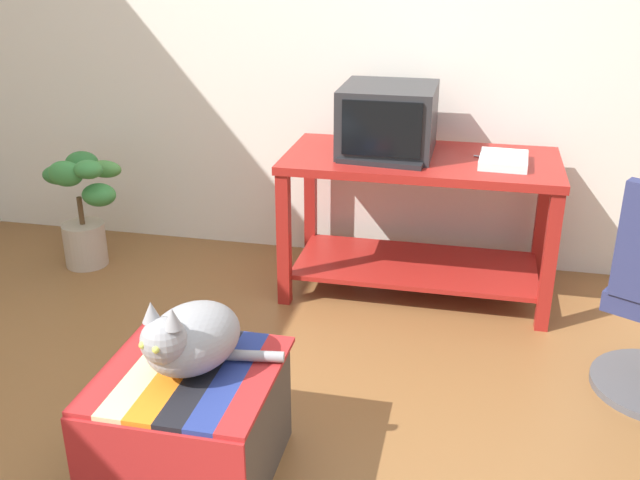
# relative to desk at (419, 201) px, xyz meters

# --- Properties ---
(back_wall) EXTENTS (8.00, 0.10, 2.60)m
(back_wall) POSITION_rel_desk_xyz_m (-0.33, 0.45, 0.82)
(back_wall) COLOR silver
(back_wall) RESTS_ON ground_plane
(desk) EXTENTS (1.30, 0.64, 0.71)m
(desk) POSITION_rel_desk_xyz_m (0.00, 0.00, 0.00)
(desk) COLOR maroon
(desk) RESTS_ON ground_plane
(tv_monitor) EXTENTS (0.44, 0.47, 0.32)m
(tv_monitor) POSITION_rel_desk_xyz_m (-0.17, 0.05, 0.38)
(tv_monitor) COLOR #28282B
(tv_monitor) RESTS_ON desk
(keyboard) EXTENTS (0.41, 0.19, 0.02)m
(keyboard) POSITION_rel_desk_xyz_m (-0.17, -0.14, 0.24)
(keyboard) COLOR black
(keyboard) RESTS_ON desk
(book) EXTENTS (0.23, 0.28, 0.04)m
(book) POSITION_rel_desk_xyz_m (0.38, -0.05, 0.25)
(book) COLOR white
(book) RESTS_ON desk
(ottoman_with_blanket) EXTENTS (0.56, 0.58, 0.39)m
(ottoman_with_blanket) POSITION_rel_desk_xyz_m (-0.59, -1.54, -0.28)
(ottoman_with_blanket) COLOR #4C4238
(ottoman_with_blanket) RESTS_ON ground_plane
(cat) EXTENTS (0.46, 0.41, 0.28)m
(cat) POSITION_rel_desk_xyz_m (-0.58, -1.52, 0.03)
(cat) COLOR gray
(cat) RESTS_ON ottoman_with_blanket
(potted_plant) EXTENTS (0.41, 0.33, 0.63)m
(potted_plant) POSITION_rel_desk_xyz_m (-1.78, -0.08, -0.13)
(potted_plant) COLOR #B7A893
(potted_plant) RESTS_ON ground_plane
(pen) EXTENTS (0.14, 0.04, 0.01)m
(pen) POSITION_rel_desk_xyz_m (0.31, 0.04, 0.23)
(pen) COLOR #B7B7BC
(pen) RESTS_ON desk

